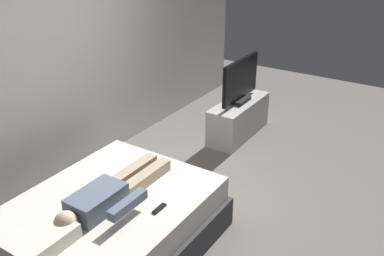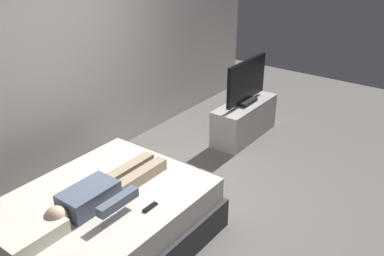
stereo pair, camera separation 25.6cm
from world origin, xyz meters
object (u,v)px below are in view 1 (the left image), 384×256
object	(u,v)px
tv_stand	(238,119)
remote	(159,209)
person	(109,195)
pillow	(40,240)
bed	(107,229)
tv	(240,82)

from	to	relation	value
tv_stand	remote	bearing A→B (deg)	-167.25
person	tv_stand	size ratio (longest dim) A/B	1.15
pillow	tv_stand	world-z (taller)	pillow
bed	person	distance (m)	0.36
bed	remote	size ratio (longest dim) A/B	12.89
tv_stand	bed	bearing A→B (deg)	-177.33
bed	tv	distance (m)	2.78
bed	person	size ratio (longest dim) A/B	1.53
bed	tv	bearing A→B (deg)	2.67
bed	tv_stand	world-z (taller)	bed
bed	remote	world-z (taller)	remote
person	remote	xyz separation A→B (m)	(0.15, -0.40, -0.07)
pillow	tv	size ratio (longest dim) A/B	0.55
bed	tv_stand	size ratio (longest dim) A/B	1.76
remote	tv	world-z (taller)	tv
bed	pillow	bearing A→B (deg)	-180.00
pillow	remote	distance (m)	0.94
pillow	remote	bearing A→B (deg)	-28.56
person	tv_stand	distance (m)	2.73
bed	tv	size ratio (longest dim) A/B	2.20
remote	tv	distance (m)	2.62
bed	person	xyz separation A→B (m)	(0.03, -0.05, 0.36)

